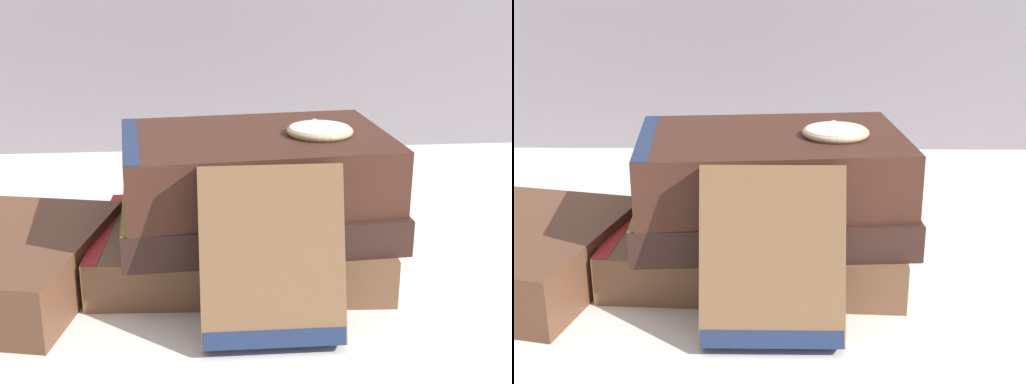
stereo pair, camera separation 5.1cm
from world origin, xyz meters
The scene contains 7 objects.
ground_plane centered at (0.00, 0.00, 0.00)m, with size 3.00×3.00×0.00m, color white.
book_flat_bottom centered at (0.04, 0.05, 0.02)m, with size 0.24×0.17×0.04m.
book_flat_middle centered at (0.05, 0.04, 0.05)m, with size 0.22×0.16×0.03m.
book_flat_top centered at (0.05, 0.04, 0.09)m, with size 0.22×0.16×0.05m.
book_leaning_front centered at (0.06, -0.07, 0.06)m, with size 0.10×0.06×0.12m.
pocket_watch centered at (0.10, 0.03, 0.12)m, with size 0.05×0.06×0.01m.
reading_glasses centered at (-0.03, 0.20, 0.00)m, with size 0.11×0.07×0.00m.
Camera 1 is at (0.01, -0.50, 0.26)m, focal length 50.00 mm.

